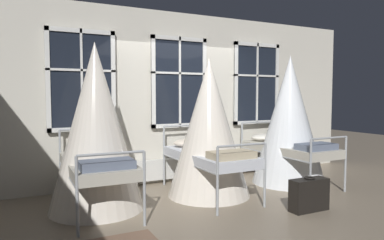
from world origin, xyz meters
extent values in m
plane|color=gray|center=(0.00, 0.00, 0.00)|extent=(21.09, 21.09, 0.00)
cube|color=beige|center=(0.00, 1.21, 1.54)|extent=(7.82, 0.10, 3.07)
cube|color=black|center=(-1.72, 1.10, 1.81)|extent=(1.08, 0.02, 1.64)
cube|color=silver|center=(-1.72, 1.10, 1.03)|extent=(1.08, 0.06, 0.07)
cube|color=silver|center=(-1.72, 1.10, 2.59)|extent=(1.08, 0.06, 0.07)
cube|color=silver|center=(-2.22, 1.10, 1.81)|extent=(0.07, 0.06, 1.64)
cube|color=silver|center=(-1.21, 1.10, 1.81)|extent=(0.07, 0.06, 1.64)
cube|color=silver|center=(-1.72, 1.10, 1.81)|extent=(0.04, 0.06, 1.64)
cube|color=silver|center=(-1.72, 1.10, 1.98)|extent=(1.08, 0.06, 0.04)
cube|color=black|center=(0.00, 1.10, 1.81)|extent=(1.08, 0.02, 1.64)
cube|color=silver|center=(0.00, 1.10, 1.03)|extent=(1.08, 0.06, 0.07)
cube|color=silver|center=(0.00, 1.10, 2.59)|extent=(1.08, 0.06, 0.07)
cube|color=silver|center=(-0.51, 1.10, 1.81)|extent=(0.07, 0.06, 1.64)
cube|color=silver|center=(0.51, 1.10, 1.81)|extent=(0.07, 0.06, 1.64)
cube|color=silver|center=(0.00, 1.10, 1.81)|extent=(0.04, 0.06, 1.64)
cube|color=silver|center=(0.00, 1.10, 1.98)|extent=(1.08, 0.06, 0.04)
cube|color=black|center=(1.72, 1.10, 1.81)|extent=(1.08, 0.02, 1.64)
cube|color=silver|center=(1.72, 1.10, 1.03)|extent=(1.08, 0.06, 0.07)
cube|color=silver|center=(1.72, 1.10, 2.59)|extent=(1.08, 0.06, 0.07)
cube|color=silver|center=(1.21, 1.10, 1.81)|extent=(0.07, 0.06, 1.64)
cube|color=silver|center=(2.22, 1.10, 1.81)|extent=(0.07, 0.06, 1.64)
cube|color=silver|center=(1.72, 1.10, 1.81)|extent=(0.04, 0.06, 1.64)
cube|color=silver|center=(1.72, 1.10, 1.98)|extent=(1.08, 0.06, 0.04)
cube|color=silver|center=(0.00, 1.08, 0.25)|extent=(4.03, 0.10, 0.36)
cylinder|color=#9EA3A8|center=(-2.08, 1.01, 0.52)|extent=(0.04, 0.04, 1.04)
cylinder|color=#9EA3A8|center=(-1.30, 1.00, 0.52)|extent=(0.04, 0.04, 1.04)
cylinder|color=#9EA3A8|center=(-2.08, -0.79, 0.45)|extent=(0.04, 0.04, 0.91)
cylinder|color=#9EA3A8|center=(-1.31, -0.80, 0.45)|extent=(0.04, 0.04, 0.91)
cylinder|color=#9EA3A8|center=(-2.08, 0.11, 0.54)|extent=(0.04, 1.80, 0.03)
cylinder|color=#9EA3A8|center=(-1.31, 0.10, 0.54)|extent=(0.04, 1.80, 0.03)
cylinder|color=#9EA3A8|center=(-1.69, 1.00, 1.04)|extent=(0.77, 0.03, 0.03)
cylinder|color=#9EA3A8|center=(-1.70, -0.79, 0.91)|extent=(0.77, 0.03, 0.03)
cube|color=#B7B2A3|center=(-1.69, 0.11, 0.61)|extent=(0.80, 1.82, 0.14)
ellipsoid|color=#B7B2A3|center=(-1.69, 0.76, 0.76)|extent=(0.60, 0.40, 0.14)
cube|color=slate|center=(-1.70, -0.53, 0.74)|extent=(0.64, 0.36, 0.10)
cone|color=silver|center=(-1.69, 0.11, 1.15)|extent=(1.29, 1.29, 2.29)
cylinder|color=#9EA3A8|center=(-0.37, 0.93, 0.52)|extent=(0.04, 0.04, 1.04)
cylinder|color=#9EA3A8|center=(0.40, 0.95, 0.52)|extent=(0.04, 0.04, 1.04)
cylinder|color=#9EA3A8|center=(-0.34, -0.87, 0.45)|extent=(0.04, 0.04, 0.91)
cylinder|color=#9EA3A8|center=(0.43, -0.85, 0.45)|extent=(0.04, 0.04, 0.91)
cylinder|color=#9EA3A8|center=(-0.36, 0.03, 0.54)|extent=(0.06, 1.80, 0.03)
cylinder|color=#9EA3A8|center=(0.42, 0.05, 0.54)|extent=(0.06, 1.80, 0.03)
cylinder|color=#9EA3A8|center=(0.01, 0.94, 1.04)|extent=(0.77, 0.05, 0.03)
cylinder|color=#9EA3A8|center=(0.05, -0.86, 0.91)|extent=(0.77, 0.05, 0.03)
cube|color=silver|center=(0.03, 0.04, 0.61)|extent=(0.83, 1.83, 0.14)
ellipsoid|color=beige|center=(0.02, 0.70, 0.76)|extent=(0.60, 0.41, 0.14)
cube|color=tan|center=(0.04, -0.60, 0.74)|extent=(0.65, 0.37, 0.10)
cone|color=silver|center=(0.03, 0.04, 1.07)|extent=(1.29, 1.29, 2.14)
cylinder|color=#9EA3A8|center=(1.30, 1.00, 0.52)|extent=(0.04, 0.04, 1.04)
cylinder|color=#9EA3A8|center=(2.08, 1.02, 0.52)|extent=(0.04, 0.04, 1.04)
cylinder|color=#9EA3A8|center=(1.34, -0.80, 0.45)|extent=(0.04, 0.04, 0.91)
cylinder|color=#9EA3A8|center=(2.11, -0.78, 0.45)|extent=(0.04, 0.04, 0.91)
cylinder|color=#9EA3A8|center=(1.32, 0.10, 0.54)|extent=(0.07, 1.80, 0.03)
cylinder|color=#9EA3A8|center=(2.10, 0.12, 0.54)|extent=(0.07, 1.80, 0.03)
cylinder|color=#9EA3A8|center=(1.69, 1.01, 1.04)|extent=(0.77, 0.05, 0.03)
cylinder|color=#9EA3A8|center=(1.73, -0.79, 0.91)|extent=(0.77, 0.05, 0.03)
cube|color=#B7B2A3|center=(1.71, 0.11, 0.61)|extent=(0.83, 1.83, 0.14)
ellipsoid|color=silver|center=(1.70, 0.77, 0.76)|extent=(0.61, 0.41, 0.14)
cube|color=slate|center=(1.72, -0.53, 0.74)|extent=(0.65, 0.37, 0.10)
cone|color=white|center=(1.71, 0.11, 1.14)|extent=(1.29, 1.29, 2.28)
cube|color=black|center=(0.88, -1.24, 0.22)|extent=(0.56, 0.20, 0.44)
cube|color=tan|center=(0.88, -1.14, 0.22)|extent=(0.50, 0.01, 0.03)
torus|color=black|center=(0.88, -1.24, 0.46)|extent=(0.14, 0.14, 0.02)
camera|label=1|loc=(-2.62, -4.77, 1.56)|focal=32.97mm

